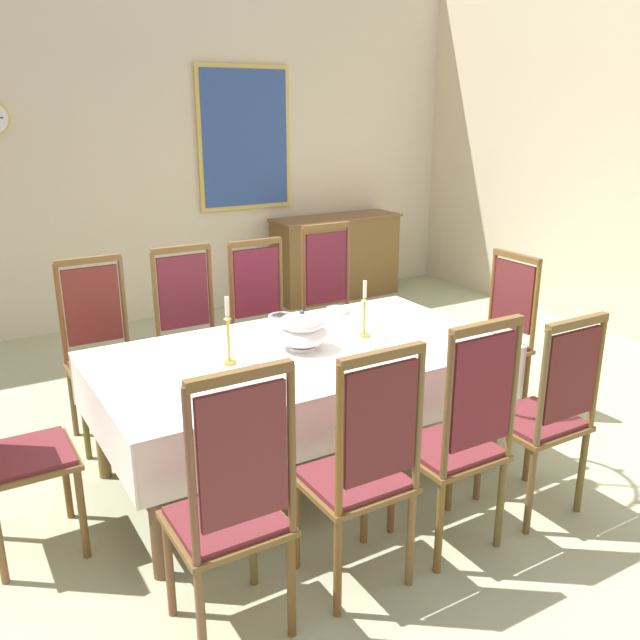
{
  "coord_description": "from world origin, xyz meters",
  "views": [
    {
      "loc": [
        -1.72,
        -3.1,
        2.06
      ],
      "look_at": [
        0.07,
        -0.09,
        0.94
      ],
      "focal_mm": 37.92,
      "sensor_mm": 36.0,
      "label": 1
    }
  ],
  "objects_px": {
    "dining_table": "(300,362)",
    "bowl_near_right": "(260,393)",
    "spoon_secondary": "(238,398)",
    "bowl_near_left": "(337,310)",
    "bowl_far_left": "(282,318)",
    "chair_north_c": "(265,321)",
    "chair_south_b": "(362,467)",
    "candlestick_west": "(228,337)",
    "framed_painting": "(245,139)",
    "chair_south_a": "(232,505)",
    "chair_head_west": "(9,442)",
    "soup_tureen": "(302,330)",
    "spoon_primary": "(347,309)",
    "sideboard": "(336,257)",
    "chair_head_east": "(497,334)",
    "chair_north_d": "(334,306)",
    "chair_north_b": "(192,333)",
    "chair_south_d": "(546,412)",
    "chair_south_c": "(460,435)",
    "candlestick_east": "(364,315)",
    "chair_north_a": "(101,350)"
  },
  "relations": [
    {
      "from": "framed_painting",
      "to": "sideboard",
      "type": "bearing_deg",
      "value": -15.12
    },
    {
      "from": "sideboard",
      "to": "chair_north_c",
      "type": "bearing_deg",
      "value": 47.57
    },
    {
      "from": "candlestick_east",
      "to": "bowl_near_right",
      "type": "relative_size",
      "value": 2.36
    },
    {
      "from": "framed_painting",
      "to": "dining_table",
      "type": "bearing_deg",
      "value": -110.23
    },
    {
      "from": "chair_south_b",
      "to": "sideboard",
      "type": "distance_m",
      "value": 4.78
    },
    {
      "from": "chair_north_d",
      "to": "chair_north_b",
      "type": "bearing_deg",
      "value": 0.15
    },
    {
      "from": "chair_south_b",
      "to": "candlestick_west",
      "type": "relative_size",
      "value": 3.15
    },
    {
      "from": "chair_south_a",
      "to": "framed_painting",
      "type": "relative_size",
      "value": 0.85
    },
    {
      "from": "chair_head_east",
      "to": "bowl_near_right",
      "type": "height_order",
      "value": "chair_head_east"
    },
    {
      "from": "chair_south_a",
      "to": "bowl_near_left",
      "type": "relative_size",
      "value": 8.26
    },
    {
      "from": "dining_table",
      "to": "bowl_near_right",
      "type": "xyz_separation_m",
      "value": [
        -0.47,
        -0.46,
        0.09
      ]
    },
    {
      "from": "chair_south_a",
      "to": "chair_south_c",
      "type": "bearing_deg",
      "value": 0.05
    },
    {
      "from": "chair_head_east",
      "to": "chair_north_c",
      "type": "bearing_deg",
      "value": 50.89
    },
    {
      "from": "dining_table",
      "to": "bowl_near_left",
      "type": "xyz_separation_m",
      "value": [
        0.55,
        0.48,
        0.09
      ]
    },
    {
      "from": "spoon_primary",
      "to": "bowl_near_left",
      "type": "bearing_deg",
      "value": -175.21
    },
    {
      "from": "bowl_far_left",
      "to": "chair_north_c",
      "type": "bearing_deg",
      "value": 76.01
    },
    {
      "from": "dining_table",
      "to": "chair_south_a",
      "type": "height_order",
      "value": "chair_south_a"
    },
    {
      "from": "candlestick_west",
      "to": "framed_painting",
      "type": "distance_m",
      "value": 3.83
    },
    {
      "from": "dining_table",
      "to": "candlestick_east",
      "type": "distance_m",
      "value": 0.48
    },
    {
      "from": "chair_north_d",
      "to": "chair_head_west",
      "type": "distance_m",
      "value": 2.59
    },
    {
      "from": "chair_north_a",
      "to": "dining_table",
      "type": "bearing_deg",
      "value": 130.43
    },
    {
      "from": "soup_tureen",
      "to": "bowl_near_right",
      "type": "bearing_deg",
      "value": -136.36
    },
    {
      "from": "chair_north_d",
      "to": "candlestick_west",
      "type": "distance_m",
      "value": 1.67
    },
    {
      "from": "chair_head_east",
      "to": "bowl_near_left",
      "type": "height_order",
      "value": "chair_head_east"
    },
    {
      "from": "chair_north_b",
      "to": "chair_south_c",
      "type": "distance_m",
      "value": 2.11
    },
    {
      "from": "chair_head_east",
      "to": "soup_tureen",
      "type": "xyz_separation_m",
      "value": [
        -1.51,
        0.0,
        0.29
      ]
    },
    {
      "from": "spoon_secondary",
      "to": "bowl_near_left",
      "type": "bearing_deg",
      "value": 41.08
    },
    {
      "from": "chair_south_b",
      "to": "chair_north_c",
      "type": "height_order",
      "value": "chair_south_b"
    },
    {
      "from": "bowl_near_left",
      "to": "chair_south_d",
      "type": "bearing_deg",
      "value": -78.29
    },
    {
      "from": "chair_south_d",
      "to": "bowl_near_right",
      "type": "distance_m",
      "value": 1.45
    },
    {
      "from": "chair_head_east",
      "to": "spoon_primary",
      "type": "bearing_deg",
      "value": 59.86
    },
    {
      "from": "bowl_near_left",
      "to": "chair_south_a",
      "type": "bearing_deg",
      "value": -133.23
    },
    {
      "from": "chair_north_b",
      "to": "chair_south_d",
      "type": "distance_m",
      "value": 2.32
    },
    {
      "from": "chair_south_a",
      "to": "sideboard",
      "type": "height_order",
      "value": "chair_south_a"
    },
    {
      "from": "bowl_near_left",
      "to": "bowl_far_left",
      "type": "distance_m",
      "value": 0.4
    },
    {
      "from": "chair_head_west",
      "to": "soup_tureen",
      "type": "xyz_separation_m",
      "value": [
        1.54,
        0.0,
        0.27
      ]
    },
    {
      "from": "chair_south_d",
      "to": "chair_south_a",
      "type": "bearing_deg",
      "value": -179.8
    },
    {
      "from": "chair_north_b",
      "to": "candlestick_west",
      "type": "bearing_deg",
      "value": 80.98
    },
    {
      "from": "bowl_far_left",
      "to": "chair_south_a",
      "type": "bearing_deg",
      "value": -123.67
    },
    {
      "from": "candlestick_west",
      "to": "spoon_primary",
      "type": "relative_size",
      "value": 2.09
    },
    {
      "from": "sideboard",
      "to": "framed_painting",
      "type": "relative_size",
      "value": 1.02
    },
    {
      "from": "chair_north_a",
      "to": "candlestick_east",
      "type": "bearing_deg",
      "value": 141.89
    },
    {
      "from": "chair_south_a",
      "to": "soup_tureen",
      "type": "relative_size",
      "value": 4.2
    },
    {
      "from": "bowl_near_right",
      "to": "chair_south_b",
      "type": "bearing_deg",
      "value": -69.6
    },
    {
      "from": "chair_south_a",
      "to": "chair_south_c",
      "type": "height_order",
      "value": "chair_south_a"
    },
    {
      "from": "soup_tureen",
      "to": "spoon_secondary",
      "type": "distance_m",
      "value": 0.74
    },
    {
      "from": "chair_north_d",
      "to": "chair_south_b",
      "type": "bearing_deg",
      "value": 61.06
    },
    {
      "from": "chair_north_b",
      "to": "candlestick_east",
      "type": "relative_size",
      "value": 3.45
    },
    {
      "from": "chair_north_d",
      "to": "bowl_far_left",
      "type": "bearing_deg",
      "value": 36.08
    },
    {
      "from": "dining_table",
      "to": "bowl_near_right",
      "type": "relative_size",
      "value": 15.55
    }
  ]
}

